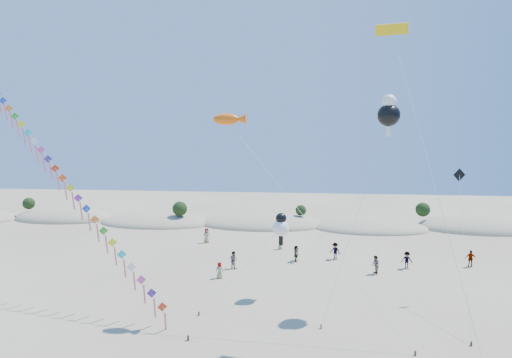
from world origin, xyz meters
The scene contains 8 objects.
dune_ridge centered at (1.06, 45.14, 0.11)m, with size 145.30×11.49×5.57m.
kite_train centered at (-13.63, 15.38, 9.85)m, with size 23.42×13.11×19.14m.
fish_kite centered at (0.69, 14.06, 14.70)m, with size 13.89×6.51×15.21m.
cartoon_kite_low centered at (4.38, 17.20, 5.96)m, with size 6.66×5.59×7.09m.
cartoon_kite_high centered at (12.78, 16.63, 15.31)m, with size 6.28×6.42×16.73m.
parafoil_kite centered at (12.18, 12.85, 20.34)m, with size 4.58×11.81×21.21m.
dark_kite centered at (18.63, 16.72, 7.83)m, with size 2.58×9.47×10.82m.
beachgoers centered at (7.82, 26.80, 0.88)m, with size 30.29×13.71×1.84m.
Camera 1 is at (6.07, -18.00, 13.71)m, focal length 30.00 mm.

